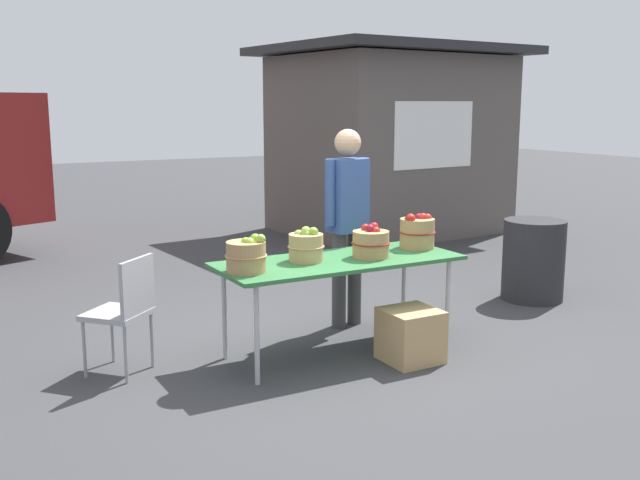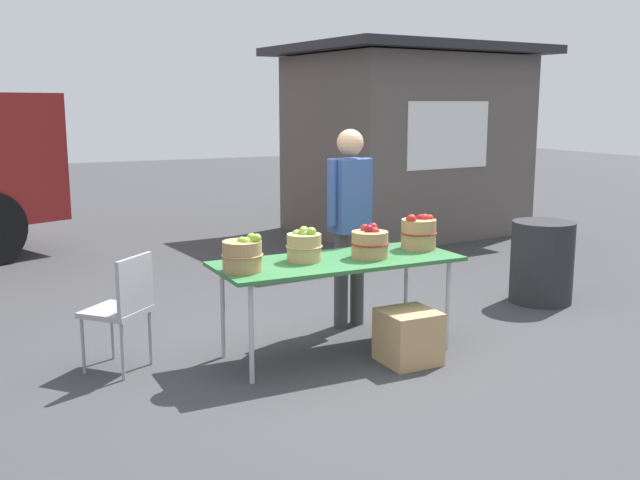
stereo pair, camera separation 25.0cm
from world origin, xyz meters
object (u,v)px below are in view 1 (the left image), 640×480
at_px(produce_crate, 411,335).
at_px(apple_basket_red_0, 371,243).
at_px(folding_chair, 125,306).
at_px(trash_barrel, 533,260).
at_px(market_table, 339,265).
at_px(apple_basket_green_0, 247,256).
at_px(apple_basket_red_1, 417,232).
at_px(vendor_adult, 347,212).
at_px(apple_basket_green_1, 306,246).

bearing_deg(produce_crate, apple_basket_red_0, 109.99).
relative_size(folding_chair, trash_barrel, 1.08).
distance_m(apple_basket_red_0, folding_chair, 1.89).
xyz_separation_m(market_table, apple_basket_green_0, (-0.79, -0.06, 0.16)).
height_order(market_table, apple_basket_red_0, apple_basket_red_0).
height_order(apple_basket_red_1, produce_crate, apple_basket_red_1).
height_order(vendor_adult, folding_chair, vendor_adult).
bearing_deg(apple_basket_green_1, apple_basket_green_0, -167.86).
distance_m(apple_basket_green_1, vendor_adult, 0.88).
height_order(apple_basket_green_1, apple_basket_red_0, apple_basket_green_1).
relative_size(apple_basket_green_0, trash_barrel, 0.38).
height_order(market_table, apple_basket_green_0, apple_basket_green_0).
relative_size(apple_basket_red_1, trash_barrel, 0.38).
relative_size(market_table, trash_barrel, 2.38).
bearing_deg(apple_basket_green_1, apple_basket_red_0, -12.92).
xyz_separation_m(apple_basket_green_0, apple_basket_red_1, (1.58, 0.12, 0.02)).
bearing_deg(trash_barrel, apple_basket_green_0, -171.41).
distance_m(apple_basket_red_0, vendor_adult, 0.69).
bearing_deg(market_table, apple_basket_red_1, 4.60).
bearing_deg(apple_basket_red_1, folding_chair, 173.07).
relative_size(vendor_adult, folding_chair, 1.99).
relative_size(trash_barrel, produce_crate, 2.00).
bearing_deg(produce_crate, vendor_adult, 87.32).
bearing_deg(trash_barrel, produce_crate, -157.82).
bearing_deg(apple_basket_green_0, market_table, 4.28).
height_order(apple_basket_red_1, vendor_adult, vendor_adult).
relative_size(market_table, apple_basket_red_0, 6.26).
bearing_deg(produce_crate, trash_barrel, 22.18).
bearing_deg(apple_basket_red_1, vendor_adult, 123.74).
distance_m(apple_basket_green_0, apple_basket_red_1, 1.58).
distance_m(apple_basket_red_0, apple_basket_red_1, 0.55).
bearing_deg(apple_basket_red_1, apple_basket_green_1, -179.62).
bearing_deg(vendor_adult, apple_basket_green_1, 30.61).
bearing_deg(produce_crate, market_table, 132.13).
xyz_separation_m(apple_basket_green_1, produce_crate, (0.64, -0.48, -0.67)).
bearing_deg(apple_basket_red_0, produce_crate, -70.01).
bearing_deg(apple_basket_green_0, vendor_adult, 28.10).
xyz_separation_m(apple_basket_green_0, folding_chair, (-0.77, 0.41, -0.36)).
xyz_separation_m(market_table, apple_basket_green_1, (-0.26, 0.06, 0.16)).
bearing_deg(market_table, apple_basket_green_1, 167.59).
xyz_separation_m(apple_basket_green_0, vendor_adult, (1.22, 0.65, 0.14)).
xyz_separation_m(apple_basket_green_1, vendor_adult, (0.69, 0.54, 0.14)).
height_order(apple_basket_red_0, produce_crate, apple_basket_red_0).
distance_m(vendor_adult, trash_barrel, 2.16).
distance_m(vendor_adult, folding_chair, 2.07).
xyz_separation_m(vendor_adult, folding_chair, (-1.99, -0.25, -0.50)).
relative_size(market_table, apple_basket_red_1, 6.24).
relative_size(apple_basket_green_0, apple_basket_red_0, 0.99).
distance_m(apple_basket_red_0, produce_crate, 0.77).
bearing_deg(vendor_adult, market_table, 46.57).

